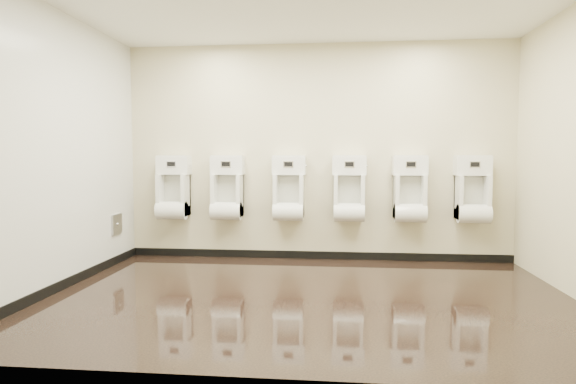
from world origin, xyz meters
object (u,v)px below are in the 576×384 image
object	(u,v)px
urinal_1	(227,193)
urinal_5	(473,194)
urinal_4	(410,194)
urinal_2	(289,193)
access_panel	(117,224)
urinal_3	(349,193)
urinal_0	(173,192)

from	to	relation	value
urinal_1	urinal_5	bearing A→B (deg)	0.00
urinal_4	urinal_2	bearing A→B (deg)	180.00
access_panel	urinal_2	size ratio (longest dim) A/B	0.30
urinal_1	urinal_4	world-z (taller)	same
urinal_1	urinal_3	size ratio (longest dim) A/B	1.00
urinal_0	urinal_3	xyz separation A→B (m)	(2.30, 0.00, 0.00)
urinal_0	urinal_4	world-z (taller)	same
urinal_1	urinal_5	xyz separation A→B (m)	(3.10, 0.00, 0.00)
urinal_3	urinal_0	bearing A→B (deg)	180.00
urinal_4	urinal_5	size ratio (longest dim) A/B	1.00
urinal_0	urinal_5	world-z (taller)	same
urinal_1	urinal_5	size ratio (longest dim) A/B	1.00
urinal_0	urinal_2	size ratio (longest dim) A/B	1.00
urinal_0	urinal_4	bearing A→B (deg)	0.00
urinal_5	urinal_3	bearing A→B (deg)	180.00
access_panel	urinal_3	distance (m)	2.95
urinal_0	urinal_1	xyz separation A→B (m)	(0.73, 0.00, 0.00)
urinal_1	urinal_4	distance (m)	2.34
access_panel	urinal_5	size ratio (longest dim) A/B	0.30
urinal_0	urinal_3	size ratio (longest dim) A/B	1.00
access_panel	urinal_1	size ratio (longest dim) A/B	0.30
urinal_3	urinal_5	size ratio (longest dim) A/B	1.00
access_panel	urinal_1	bearing A→B (deg)	17.01
urinal_5	urinal_1	bearing A→B (deg)	180.00
urinal_2	urinal_0	bearing A→B (deg)	180.00
urinal_2	urinal_4	size ratio (longest dim) A/B	1.00
access_panel	urinal_2	xyz separation A→B (m)	(2.13, 0.40, 0.38)
urinal_0	urinal_4	xyz separation A→B (m)	(3.06, 0.00, 0.00)
urinal_0	urinal_2	world-z (taller)	same
access_panel	urinal_3	world-z (taller)	urinal_3
urinal_2	urinal_5	xyz separation A→B (m)	(2.29, 0.00, 0.00)
urinal_0	urinal_1	size ratio (longest dim) A/B	1.00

